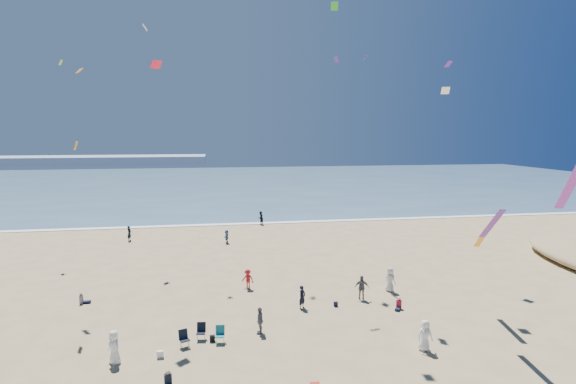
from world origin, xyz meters
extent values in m
cube|color=#476B84|center=(0.00, 95.00, 0.03)|extent=(220.00, 100.00, 0.06)
cube|color=white|center=(0.00, 45.00, 0.04)|extent=(220.00, 1.20, 0.08)
cube|color=#7A8EA8|center=(-60.00, 170.00, 1.60)|extent=(110.00, 20.00, 3.20)
imported|color=#AF191D|center=(0.71, 19.63, 0.78)|extent=(1.15, 1.02, 1.55)
imported|color=black|center=(4.16, 14.93, 0.82)|extent=(0.71, 0.69, 1.65)
imported|color=silver|center=(11.55, 17.18, 0.94)|extent=(0.99, 1.10, 1.88)
imported|color=slate|center=(0.84, 11.48, 0.84)|extent=(0.66, 1.06, 1.68)
imported|color=white|center=(-7.19, 9.16, 0.91)|extent=(1.02, 1.05, 1.82)
imported|color=black|center=(-11.41, 37.67, 0.86)|extent=(0.57, 0.72, 1.71)
imported|color=#345F8F|center=(-0.50, 34.78, 0.74)|extent=(0.60, 1.42, 1.49)
imported|color=white|center=(9.80, 7.79, 0.89)|extent=(0.89, 0.60, 1.79)
imported|color=black|center=(4.28, 44.28, 0.90)|extent=(1.10, 1.10, 1.80)
imported|color=slate|center=(8.83, 15.90, 0.91)|extent=(1.14, 0.69, 1.81)
cube|color=white|center=(-4.87, 9.36, 0.20)|extent=(0.35, 0.20, 0.40)
cube|color=black|center=(-2.05, 10.85, 0.19)|extent=(0.30, 0.22, 0.38)
cube|color=black|center=(6.58, 14.90, 0.17)|extent=(0.28, 0.18, 0.34)
cube|color=#6D2E99|center=(9.43, 17.81, 17.76)|extent=(0.50, 0.84, 0.38)
cube|color=#5B21A4|center=(18.78, 23.03, 18.22)|extent=(0.73, 0.69, 0.49)
cube|color=red|center=(-5.42, 17.35, 16.77)|extent=(0.83, 0.78, 0.50)
cube|color=#D3EE28|center=(-17.01, 35.84, 19.37)|extent=(0.31, 0.53, 0.51)
cube|color=white|center=(15.37, 17.04, 15.34)|extent=(0.75, 0.75, 0.48)
cube|color=#66289B|center=(9.44, 25.99, 18.82)|extent=(0.32, 0.85, 0.48)
cube|color=green|center=(6.45, 15.80, 20.63)|extent=(0.57, 0.56, 0.45)
cube|color=#EAA005|center=(-10.70, 16.93, 11.38)|extent=(0.29, 0.84, 0.57)
cube|color=silver|center=(-8.24, 33.69, 22.67)|extent=(0.58, 0.65, 0.61)
cube|color=orange|center=(-11.59, 22.16, 16.87)|extent=(0.74, 0.89, 0.35)
cube|color=#5C2594|center=(13.68, 8.03, 7.10)|extent=(0.35, 3.14, 2.21)
cube|color=orange|center=(15.72, 12.02, 5.29)|extent=(0.35, 2.64, 1.87)
cube|color=purple|center=(12.71, 1.57, 10.01)|extent=(0.35, 3.30, 2.33)
camera|label=1|loc=(-1.76, -14.63, 12.23)|focal=28.00mm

